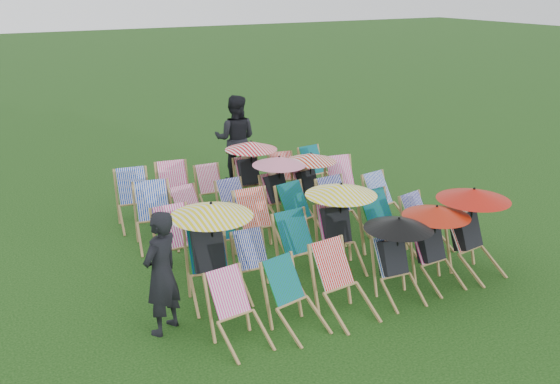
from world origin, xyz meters
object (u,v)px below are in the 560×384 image
person_left (161,273)px  person_rear (235,139)px  deckchair_5 (474,230)px  deckchair_29 (319,170)px  deckchair_0 (239,312)px

person_left → person_rear: size_ratio=0.84×
deckchair_5 → person_rear: bearing=94.2°
deckchair_5 → deckchair_29: deckchair_5 is taller
person_rear → deckchair_0: bearing=98.5°
deckchair_0 → deckchair_5: size_ratio=0.67×
deckchair_0 → deckchair_29: 6.11m
deckchair_0 → person_left: bearing=128.1°
person_left → person_rear: bearing=-156.5°
person_left → deckchair_29: bearing=-174.4°
person_rear → deckchair_29: bearing=163.2°
deckchair_0 → deckchair_5: 4.05m
deckchair_5 → deckchair_29: size_ratio=1.44×
deckchair_0 → person_left: person_left is taller
deckchair_5 → person_left: size_ratio=0.80×
deckchair_0 → deckchair_5: (4.04, 0.06, 0.26)m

